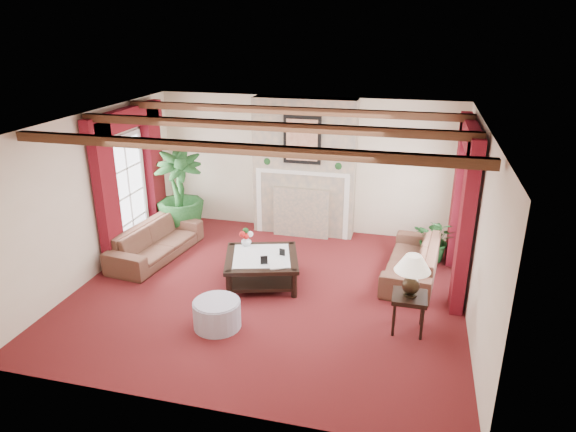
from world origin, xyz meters
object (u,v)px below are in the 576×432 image
(sofa_right, at_px, (413,255))
(ottoman, at_px, (217,314))
(sofa_left, at_px, (155,236))
(coffee_table, at_px, (262,269))
(side_table, at_px, (408,313))
(potted_palm, at_px, (181,211))

(sofa_right, bearing_deg, ottoman, -43.55)
(sofa_left, bearing_deg, ottoman, -127.09)
(sofa_left, bearing_deg, coffee_table, -95.32)
(side_table, bearing_deg, sofa_right, 89.58)
(sofa_right, height_order, potted_palm, potted_palm)
(sofa_left, xyz_separation_m, ottoman, (1.92, -1.89, -0.20))
(side_table, bearing_deg, sofa_left, 163.60)
(sofa_left, bearing_deg, side_table, -99.02)
(sofa_right, xyz_separation_m, ottoman, (-2.61, -2.25, -0.20))
(side_table, bearing_deg, ottoman, -167.85)
(potted_palm, xyz_separation_m, ottoman, (1.97, -3.03, -0.28))
(potted_palm, bearing_deg, coffee_table, -36.62)
(sofa_left, distance_m, coffee_table, 2.21)
(sofa_right, height_order, ottoman, sofa_right)
(potted_palm, bearing_deg, sofa_left, -87.97)
(sofa_right, relative_size, coffee_table, 1.77)
(sofa_left, relative_size, coffee_table, 1.80)
(ottoman, bearing_deg, sofa_left, 135.53)
(coffee_table, bearing_deg, ottoman, -115.84)
(side_table, distance_m, ottoman, 2.66)
(side_table, height_order, ottoman, side_table)
(potted_palm, xyz_separation_m, side_table, (4.56, -2.48, -0.20))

